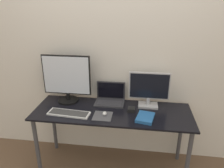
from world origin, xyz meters
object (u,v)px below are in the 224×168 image
Objects in this scene: monitor_left at (67,79)px; book at (145,118)px; mouse at (105,113)px; keyboard at (69,113)px; power_brick at (131,110)px; monitor_right at (149,89)px; laptop at (110,98)px.

book is (0.85, -0.27, -0.25)m from monitor_left.
book is (0.40, -0.01, -0.01)m from mouse.
keyboard is at bearing -70.91° from monitor_left.
monitor_left reaches higher than power_brick.
power_brick is at bearing 136.20° from book.
monitor_left is 2.25× the size of book.
mouse is (0.45, -0.26, -0.25)m from monitor_left.
power_brick is (0.71, -0.14, -0.25)m from monitor_left.
monitor_left is 1.22× the size of keyboard.
power_brick is at bearing -11.01° from monitor_left.
monitor_left is at bearing -180.00° from monitor_right.
monitor_right is (0.88, 0.00, -0.07)m from monitor_left.
monitor_left is 1.66× the size of laptop.
monitor_right is at bearing 39.28° from power_brick.
monitor_right reaches higher than mouse.
book is at bearing -2.15° from mouse.
mouse is at bearing 4.25° from keyboard.
mouse is 0.77× the size of power_brick.
mouse is (-0.43, -0.26, -0.18)m from monitor_right.
book is (-0.03, -0.27, -0.18)m from monitor_right.
monitor_left reaches higher than laptop.
power_brick reaches higher than keyboard.
book is at bearing -96.26° from monitor_right.
mouse is at bearing -92.32° from laptop.
monitor_left is 0.88m from monitor_right.
laptop is 0.31m from power_brick.
keyboard is at bearing -166.67° from power_brick.
monitor_right reaches higher than laptop.
book is at bearing -43.80° from power_brick.
monitor_right is at bearing 83.74° from book.
monitor_right is 0.28m from power_brick.
laptop is 0.49m from keyboard.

